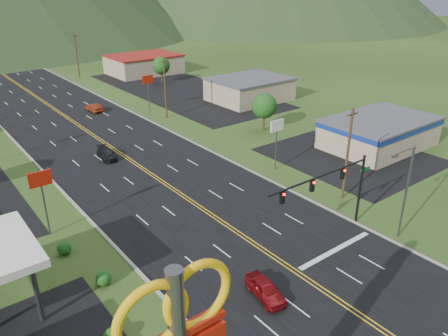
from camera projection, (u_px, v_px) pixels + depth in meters
traffic_signal at (335, 183)px, 38.43m from camera, size 13.10×0.43×7.00m
streetlight_east at (405, 186)px, 38.22m from camera, size 3.28×0.25×9.00m
building_east_near at (379, 131)px, 60.78m from camera, size 15.40×10.40×4.10m
building_east_mid at (250, 89)px, 83.67m from camera, size 14.40×11.40×4.30m
building_east_far at (144, 64)px, 106.74m from camera, size 16.40×12.40×4.50m
pole_sign_west_a at (41, 185)px, 38.69m from camera, size 2.00×0.18×6.40m
pole_sign_east_a at (277, 131)px, 52.33m from camera, size 2.00×0.18×6.40m
pole_sign_east_b at (148, 83)px, 75.50m from camera, size 2.00×0.18×6.40m
tree_east_a at (264, 106)px, 66.52m from camera, size 3.84×3.84×5.82m
tree_east_b at (161, 66)px, 96.27m from camera, size 3.84×3.84×5.82m
utility_pole_a at (348, 154)px, 45.33m from camera, size 1.60×0.28×10.00m
utility_pole_b at (165, 88)px, 72.13m from camera, size 1.60×0.28×10.00m
utility_pole_c at (77, 56)px, 101.10m from camera, size 1.60×0.28×10.00m
utility_pole_d at (28, 38)px, 130.07m from camera, size 1.60×0.28×10.00m
car_red_near at (265, 290)px, 32.47m from camera, size 2.28×4.24×1.37m
car_dark_mid at (107, 154)px, 57.30m from camera, size 2.32×4.57×1.27m
car_red_far at (94, 108)px, 77.16m from camera, size 1.73×4.29×1.39m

